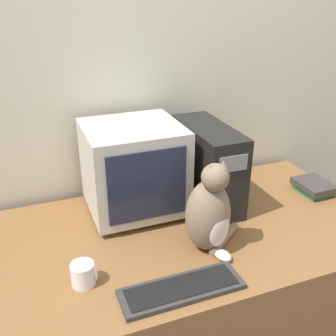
% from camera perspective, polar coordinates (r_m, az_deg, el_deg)
% --- Properties ---
extents(wall_back, '(7.00, 0.05, 2.50)m').
position_cam_1_polar(wall_back, '(1.98, -3.23, 11.26)').
color(wall_back, beige).
rests_on(wall_back, ground_plane).
extents(desk, '(1.73, 0.91, 0.76)m').
position_cam_1_polar(desk, '(1.96, 2.43, -18.06)').
color(desk, brown).
rests_on(desk, ground_plane).
extents(crt_monitor, '(0.42, 0.40, 0.42)m').
position_cam_1_polar(crt_monitor, '(1.77, -4.98, -0.05)').
color(crt_monitor, '#BCB7AD').
rests_on(crt_monitor, desk).
extents(computer_tower, '(0.18, 0.47, 0.38)m').
position_cam_1_polar(computer_tower, '(1.86, 5.72, 0.41)').
color(computer_tower, black).
rests_on(computer_tower, desk).
extents(keyboard, '(0.43, 0.14, 0.02)m').
position_cam_1_polar(keyboard, '(1.42, 2.00, -17.12)').
color(keyboard, '#2D2D2D').
rests_on(keyboard, desk).
extents(cat, '(0.29, 0.24, 0.38)m').
position_cam_1_polar(cat, '(1.53, 6.10, -6.59)').
color(cat, '#7A6651').
rests_on(cat, desk).
extents(book_stack, '(0.15, 0.19, 0.06)m').
position_cam_1_polar(book_stack, '(2.14, 20.39, -2.58)').
color(book_stack, '#28703D').
rests_on(book_stack, desk).
extents(pen, '(0.14, 0.03, 0.01)m').
position_cam_1_polar(pen, '(1.45, -2.69, -16.47)').
color(pen, navy).
rests_on(pen, desk).
extents(mug, '(0.09, 0.08, 0.08)m').
position_cam_1_polar(mug, '(1.46, -12.13, -14.80)').
color(mug, white).
rests_on(mug, desk).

